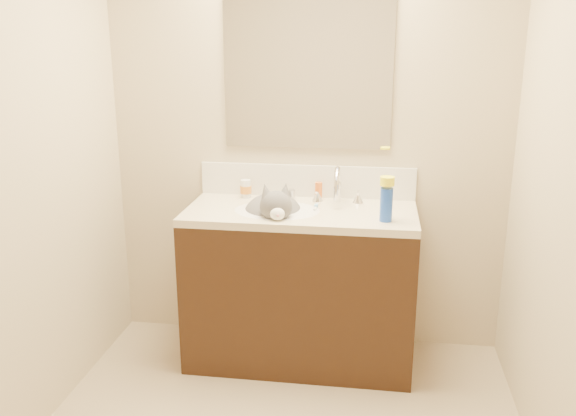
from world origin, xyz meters
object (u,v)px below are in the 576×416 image
(pill_bottle, at_px, (246,189))
(spray_can, at_px, (386,205))
(amber_bottle, at_px, (319,191))
(faucet, at_px, (337,188))
(cat, at_px, (274,214))
(basin, at_px, (277,223))
(vanity_cabinet, at_px, (300,289))
(silver_jar, at_px, (291,195))

(pill_bottle, relative_size, spray_can, 0.61)
(amber_bottle, bearing_deg, faucet, -30.14)
(faucet, height_order, pill_bottle, faucet)
(cat, bearing_deg, basin, -37.93)
(basin, xyz_separation_m, spray_can, (0.56, -0.11, 0.15))
(amber_bottle, xyz_separation_m, spray_can, (0.36, -0.34, 0.03))
(vanity_cabinet, relative_size, silver_jar, 22.23)
(vanity_cabinet, relative_size, cat, 2.57)
(vanity_cabinet, height_order, pill_bottle, pill_bottle)
(pill_bottle, bearing_deg, basin, -46.39)
(amber_bottle, bearing_deg, pill_bottle, -179.34)
(vanity_cabinet, bearing_deg, faucet, 37.29)
(basin, height_order, silver_jar, silver_jar)
(cat, distance_m, pill_bottle, 0.30)
(basin, bearing_deg, cat, 157.39)
(vanity_cabinet, relative_size, faucet, 4.29)
(amber_bottle, distance_m, spray_can, 0.50)
(basin, distance_m, cat, 0.05)
(spray_can, bearing_deg, pill_bottle, 156.58)
(pill_bottle, height_order, spray_can, spray_can)
(cat, xyz_separation_m, spray_can, (0.57, -0.12, 0.11))
(cat, distance_m, silver_jar, 0.23)
(pill_bottle, distance_m, silver_jar, 0.26)
(silver_jar, bearing_deg, faucet, -11.76)
(pill_bottle, height_order, amber_bottle, pill_bottle)
(cat, distance_m, amber_bottle, 0.31)
(amber_bottle, height_order, spray_can, spray_can)
(basin, height_order, amber_bottle, amber_bottle)
(faucet, bearing_deg, pill_bottle, 173.63)
(cat, bearing_deg, faucet, 11.27)
(pill_bottle, xyz_separation_m, silver_jar, (0.25, -0.00, -0.02))
(cat, relative_size, silver_jar, 8.64)
(basin, relative_size, silver_jar, 8.34)
(cat, bearing_deg, pill_bottle, 116.71)
(vanity_cabinet, xyz_separation_m, faucet, (0.18, 0.14, 0.54))
(basin, xyz_separation_m, silver_jar, (0.04, 0.22, 0.10))
(faucet, height_order, silver_jar, faucet)
(basin, xyz_separation_m, faucet, (0.30, 0.17, 0.16))
(faucet, distance_m, amber_bottle, 0.13)
(vanity_cabinet, xyz_separation_m, amber_bottle, (0.07, 0.20, 0.50))
(basin, relative_size, faucet, 1.61)
(basin, relative_size, amber_bottle, 4.50)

